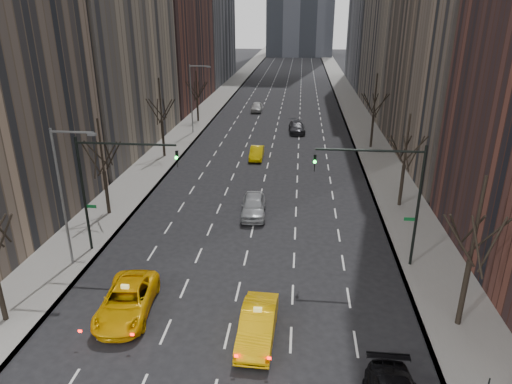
# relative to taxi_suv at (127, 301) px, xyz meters

# --- Properties ---
(sidewalk_left) EXTENTS (4.50, 320.00, 0.15)m
(sidewalk_left) POSITION_rel_taxi_suv_xyz_m (-6.51, 64.65, -0.72)
(sidewalk_left) COLOR slate
(sidewalk_left) RESTS_ON ground
(sidewalk_right) EXTENTS (4.50, 320.00, 0.15)m
(sidewalk_right) POSITION_rel_taxi_suv_xyz_m (17.99, 64.65, -0.72)
(sidewalk_right) COLOR slate
(sidewalk_right) RESTS_ON ground
(tree_lw_b) EXTENTS (3.36, 3.50, 7.82)m
(tree_lw_b) POSITION_rel_taxi_suv_xyz_m (-6.26, 12.65, 2.93)
(tree_lw_b) COLOR black
(tree_lw_b) RESTS_ON ground
(tree_lw_c) EXTENTS (3.36, 3.50, 8.74)m
(tree_lw_c) POSITION_rel_taxi_suv_xyz_m (-6.26, 28.65, 3.25)
(tree_lw_c) COLOR black
(tree_lw_c) RESTS_ON ground
(tree_lw_d) EXTENTS (3.36, 3.50, 7.36)m
(tree_lw_d) POSITION_rel_taxi_suv_xyz_m (-6.26, 46.65, 2.77)
(tree_lw_d) COLOR black
(tree_lw_d) RESTS_ON ground
(tree_rw_a) EXTENTS (3.36, 3.50, 8.28)m
(tree_rw_a) POSITION_rel_taxi_suv_xyz_m (17.74, 0.65, 3.09)
(tree_rw_a) COLOR black
(tree_rw_a) RESTS_ON ground
(tree_rw_b) EXTENTS (3.36, 3.50, 7.82)m
(tree_rw_b) POSITION_rel_taxi_suv_xyz_m (17.74, 16.65, 2.93)
(tree_rw_b) COLOR black
(tree_rw_b) RESTS_ON ground
(tree_rw_c) EXTENTS (3.36, 3.50, 8.74)m
(tree_rw_c) POSITION_rel_taxi_suv_xyz_m (17.74, 34.65, 3.25)
(tree_rw_c) COLOR black
(tree_rw_c) RESTS_ON ground
(traffic_mast_left) EXTENTS (6.69, 0.39, 8.00)m
(traffic_mast_left) POSITION_rel_taxi_suv_xyz_m (-3.36, 6.65, 4.70)
(traffic_mast_left) COLOR black
(traffic_mast_left) RESTS_ON ground
(traffic_mast_right) EXTENTS (6.69, 0.39, 8.00)m
(traffic_mast_right) POSITION_rel_taxi_suv_xyz_m (14.85, 6.65, 4.70)
(traffic_mast_right) COLOR black
(traffic_mast_right) RESTS_ON ground
(streetlight_near) EXTENTS (2.83, 0.22, 9.00)m
(streetlight_near) POSITION_rel_taxi_suv_xyz_m (-5.10, 4.65, 4.83)
(streetlight_near) COLOR slate
(streetlight_near) RESTS_ON ground
(streetlight_far) EXTENTS (2.83, 0.22, 9.00)m
(streetlight_far) POSITION_rel_taxi_suv_xyz_m (-5.10, 39.65, 4.83)
(streetlight_far) COLOR slate
(streetlight_far) RESTS_ON ground
(taxi_suv) EXTENTS (3.13, 5.91, 1.58)m
(taxi_suv) POSITION_rel_taxi_suv_xyz_m (0.00, 0.00, 0.00)
(taxi_suv) COLOR #EFAE05
(taxi_suv) RESTS_ON ground
(taxi_sedan) EXTENTS (1.87, 4.95, 1.61)m
(taxi_sedan) POSITION_rel_taxi_suv_xyz_m (7.30, -1.36, 0.02)
(taxi_sedan) COLOR #FFB605
(taxi_sedan) RESTS_ON ground
(silver_sedan_ahead) EXTENTS (2.25, 4.95, 1.65)m
(silver_sedan_ahead) POSITION_rel_taxi_suv_xyz_m (5.55, 13.68, 0.03)
(silver_sedan_ahead) COLOR #9EA2A6
(silver_sedan_ahead) RESTS_ON ground
(far_taxi) EXTENTS (1.45, 4.13, 1.36)m
(far_taxi) POSITION_rel_taxi_suv_xyz_m (4.33, 29.01, -0.11)
(far_taxi) COLOR yellow
(far_taxi) RESTS_ON ground
(far_suv_grey) EXTENTS (2.49, 5.21, 1.46)m
(far_suv_grey) POSITION_rel_taxi_suv_xyz_m (8.65, 41.53, -0.06)
(far_suv_grey) COLOR #29292D
(far_suv_grey) RESTS_ON ground
(far_car_white) EXTENTS (1.88, 4.49, 1.52)m
(far_car_white) POSITION_rel_taxi_suv_xyz_m (1.80, 55.18, -0.03)
(far_car_white) COLOR #B8B8B8
(far_car_white) RESTS_ON ground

